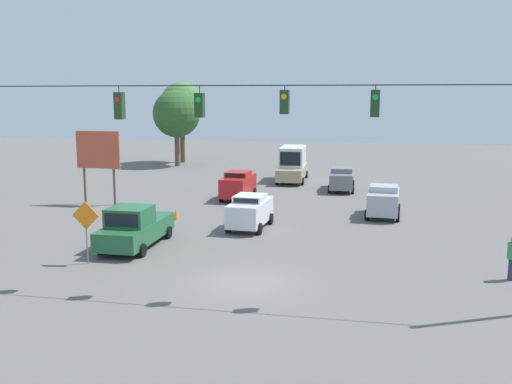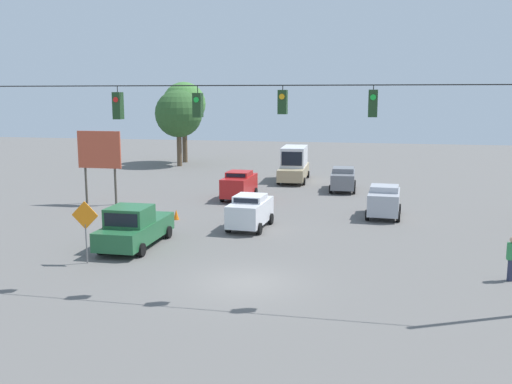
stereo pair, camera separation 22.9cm
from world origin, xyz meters
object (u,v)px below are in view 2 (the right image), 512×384
sedan_white_withflow_mid (250,211)px  work_zone_sign (85,220)px  overhead_signal_span (239,150)px  box_truck_tan_withflow_deep (294,164)px  traffic_cone_third (176,215)px  sedan_silver_oncoming_far (384,201)px  pedestrian (512,258)px  tree_horizon_right (184,104)px  sedan_red_withflow_far (239,185)px  traffic_cone_second (153,228)px  roadside_billboard (99,154)px  tree_horizon_left (179,114)px  pickup_truck_green_parked_shoulder (134,227)px  traffic_cone_nearest (126,244)px  sedan_grey_oncoming_deep (343,178)px

sedan_white_withflow_mid → work_zone_sign: size_ratio=1.45×
overhead_signal_span → box_truck_tan_withflow_deep: (1.91, -28.80, -3.96)m
overhead_signal_span → traffic_cone_third: size_ratio=36.68×
sedan_silver_oncoming_far → pedestrian: bearing=113.0°
work_zone_sign → tree_horizon_right: size_ratio=0.32×
sedan_red_withflow_far → traffic_cone_third: (2.12, 7.61, -0.74)m
sedan_red_withflow_far → tree_horizon_right: size_ratio=0.48×
box_truck_tan_withflow_deep → work_zone_sign: box_truck_tan_withflow_deep is taller
traffic_cone_third → tree_horizon_right: tree_horizon_right is taller
traffic_cone_second → work_zone_sign: bearing=82.0°
roadside_billboard → tree_horizon_right: (2.41, -25.04, 2.97)m
work_zone_sign → pedestrian: bearing=-176.0°
sedan_red_withflow_far → traffic_cone_second: sedan_red_withflow_far is taller
tree_horizon_left → tree_horizon_right: (0.55, -3.44, 0.95)m
sedan_red_withflow_far → work_zone_sign: size_ratio=1.51×
pedestrian → tree_horizon_right: 45.76m
work_zone_sign → pickup_truck_green_parked_shoulder: bearing=-106.5°
box_truck_tan_withflow_deep → sedan_red_withflow_far: (2.66, 9.64, -0.42)m
overhead_signal_span → tree_horizon_right: size_ratio=2.53×
overhead_signal_span → traffic_cone_nearest: (6.75, -4.50, -5.13)m
sedan_silver_oncoming_far → work_zone_sign: bearing=44.3°
tree_horizon_right → box_truck_tan_withflow_deep: bearing=140.5°
box_truck_tan_withflow_deep → sedan_red_withflow_far: size_ratio=1.58×
box_truck_tan_withflow_deep → sedan_white_withflow_mid: 18.55m
tree_horizon_left → sedan_grey_oncoming_deep: bearing=145.3°
box_truck_tan_withflow_deep → roadside_billboard: roadside_billboard is taller
box_truck_tan_withflow_deep → roadside_billboard: 17.92m
traffic_cone_third → traffic_cone_nearest: bearing=89.5°
tree_horizon_right → sedan_silver_oncoming_far: bearing=130.3°
sedan_white_withflow_mid → roadside_billboard: bearing=-23.2°
traffic_cone_nearest → roadside_billboard: bearing=-58.0°
box_truck_tan_withflow_deep → sedan_silver_oncoming_far: bearing=118.6°
pedestrian → traffic_cone_second: bearing=-14.7°
traffic_cone_nearest → tree_horizon_left: 33.87m
traffic_cone_nearest → tree_horizon_right: tree_horizon_right is taller
roadside_billboard → work_zone_sign: 14.53m
box_truck_tan_withflow_deep → sedan_red_withflow_far: 10.01m
sedan_red_withflow_far → traffic_cone_second: (2.13, 11.29, -0.74)m
sedan_grey_oncoming_deep → pedestrian: size_ratio=2.49×
traffic_cone_third → sedan_white_withflow_mid: bearing=165.1°
traffic_cone_nearest → work_zone_sign: (0.77, 2.43, 1.68)m
box_truck_tan_withflow_deep → traffic_cone_third: (4.78, 17.25, -1.17)m
work_zone_sign → traffic_cone_second: bearing=-98.0°
sedan_grey_oncoming_deep → traffic_cone_nearest: (9.36, 19.95, -0.65)m
traffic_cone_third → work_zone_sign: bearing=85.0°
work_zone_sign → tree_horizon_right: tree_horizon_right is taller
work_zone_sign → sedan_red_withflow_far: bearing=-99.8°
overhead_signal_span → sedan_white_withflow_mid: size_ratio=5.48×
traffic_cone_nearest → traffic_cone_third: (-0.06, -7.05, 0.00)m
sedan_silver_oncoming_far → sedan_white_withflow_mid: 8.79m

